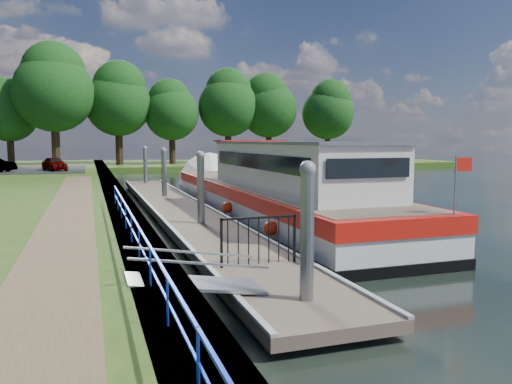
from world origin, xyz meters
name	(u,v)px	position (x,y,z in m)	size (l,w,h in m)	color
ground	(295,312)	(0.00, 0.00, 0.00)	(160.00, 160.00, 0.00)	black
bank_edge	(117,204)	(-2.55, 15.00, 0.39)	(1.10, 90.00, 0.78)	#473D2D
far_bank	(221,165)	(12.00, 52.00, 0.30)	(60.00, 18.00, 0.60)	#2E4C15
footpath	(68,220)	(-4.40, 8.00, 0.80)	(1.60, 40.00, 0.05)	brown
blue_fence	(135,227)	(-2.75, 3.00, 1.31)	(0.04, 18.04, 0.72)	#0C2DBF
pontoon	(179,212)	(0.00, 13.00, 0.18)	(2.50, 30.00, 0.56)	brown
mooring_piles	(179,187)	(0.00, 13.00, 1.28)	(0.30, 27.30, 3.55)	gray
gangway	(196,282)	(-1.85, 0.50, 0.63)	(2.58, 1.00, 0.92)	#A5A8AD
gate_panel	(259,233)	(0.00, 2.20, 1.15)	(1.85, 0.05, 1.15)	black
barge	(265,191)	(3.60, 11.82, 1.09)	(4.36, 21.15, 4.78)	black
horizon_trees	(107,98)	(-1.61, 48.68, 7.95)	(54.38, 10.03, 12.87)	#332316
car_a	(54,164)	(-6.39, 35.61, 1.40)	(1.34, 3.34, 1.14)	#999999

